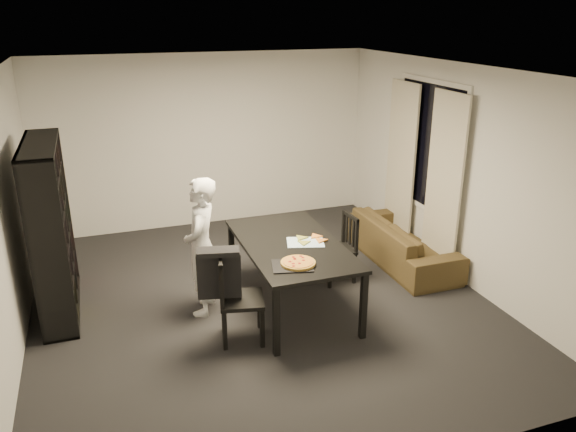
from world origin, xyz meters
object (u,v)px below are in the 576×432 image
object	(u,v)px
chair_right	(343,243)
dining_table	(291,249)
sofa	(401,241)
person	(202,247)
baking_tray	(292,266)
pepperoni_pizza	(298,263)
chair_left	(233,292)
bookshelf	(51,230)

from	to	relation	value
chair_right	dining_table	bearing A→B (deg)	-65.68
dining_table	sofa	distance (m)	1.95
dining_table	chair_right	bearing A→B (deg)	27.33
person	baking_tray	size ratio (longest dim) A/B	3.85
pepperoni_pizza	sofa	xyz separation A→B (m)	(1.92, 1.21, -0.52)
sofa	dining_table	bearing A→B (deg)	110.03
dining_table	pepperoni_pizza	world-z (taller)	pepperoni_pizza
chair_left	chair_right	distance (m)	1.83
dining_table	chair_left	distance (m)	0.92
chair_left	sofa	size ratio (longest dim) A/B	0.48
dining_table	chair_left	world-z (taller)	chair_left
chair_left	pepperoni_pizza	distance (m)	0.71
chair_left	pepperoni_pizza	bearing A→B (deg)	-85.95
dining_table	pepperoni_pizza	distance (m)	0.58
bookshelf	dining_table	world-z (taller)	bookshelf
bookshelf	chair_right	xyz separation A→B (m)	(3.27, -0.38, -0.47)
dining_table	chair_right	distance (m)	0.96
chair_right	sofa	bearing A→B (deg)	100.19
chair_right	sofa	size ratio (longest dim) A/B	0.44
person	dining_table	bearing A→B (deg)	99.11
baking_tray	person	bearing A→B (deg)	133.70
bookshelf	dining_table	bearing A→B (deg)	-18.23
dining_table	pepperoni_pizza	size ratio (longest dim) A/B	5.29
person	baking_tray	xyz separation A→B (m)	(0.75, -0.79, 0.01)
baking_tray	pepperoni_pizza	world-z (taller)	pepperoni_pizza
baking_tray	pepperoni_pizza	xyz separation A→B (m)	(0.07, 0.01, 0.02)
bookshelf	sofa	xyz separation A→B (m)	(4.24, -0.15, -0.67)
bookshelf	pepperoni_pizza	xyz separation A→B (m)	(2.32, -1.36, -0.15)
bookshelf	chair_left	world-z (taller)	bookshelf
bookshelf	chair_right	distance (m)	3.33
bookshelf	chair_left	distance (m)	2.14
chair_left	baking_tray	world-z (taller)	chair_left
bookshelf	chair_right	world-z (taller)	bookshelf
baking_tray	bookshelf	bearing A→B (deg)	148.74
chair_left	sofa	world-z (taller)	chair_left
chair_right	bookshelf	bearing A→B (deg)	-99.62
dining_table	baking_tray	bearing A→B (deg)	-108.59
chair_right	sofa	distance (m)	1.01
bookshelf	pepperoni_pizza	distance (m)	2.70
sofa	bookshelf	bearing A→B (deg)	87.93
baking_tray	sofa	distance (m)	2.38
dining_table	chair_left	size ratio (longest dim) A/B	1.99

